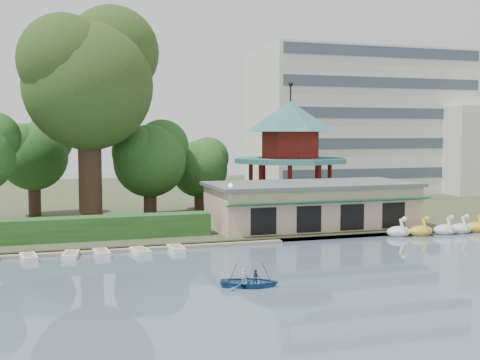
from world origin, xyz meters
name	(u,v)px	position (x,y,z in m)	size (l,w,h in m)	color
ground_plane	(309,305)	(0.00, 0.00, 0.00)	(220.00, 220.00, 0.00)	slate
shore	(149,198)	(0.00, 52.00, 0.20)	(220.00, 70.00, 0.40)	#424930
embankment	(218,243)	(0.00, 17.30, 0.15)	(220.00, 0.60, 0.30)	gray
dock	(58,253)	(-12.00, 17.20, 0.12)	(34.00, 1.60, 0.24)	gray
boathouse	(311,204)	(10.00, 21.97, 2.37)	(18.60, 9.39, 3.90)	#C2A78D
pavilion	(290,145)	(12.00, 32.00, 7.48)	(12.40, 12.40, 13.50)	#C2A78D
office_building	(379,126)	(32.67, 49.00, 9.73)	(38.00, 18.00, 20.00)	silver
hedge	(16,232)	(-15.00, 20.50, 1.30)	(30.00, 2.00, 1.80)	#285922
lamp_post	(230,200)	(1.50, 19.00, 3.34)	(0.36, 0.36, 4.28)	black
big_tree	(90,74)	(-8.84, 28.19, 13.96)	(12.64, 11.78, 20.08)	#3A281C
small_trees	(45,161)	(-12.92, 31.73, 6.09)	(39.77, 16.44, 10.13)	#3A281C
swan_boats	(452,229)	(21.00, 16.57, 0.40)	(13.41, 2.18, 1.92)	white
moored_rowboats	(8,259)	(-15.25, 15.82, 0.18)	(24.58, 2.75, 0.36)	white
rowboat_with_passengers	(250,278)	(-1.66, 4.46, 0.48)	(5.48, 4.67, 2.01)	#295B95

